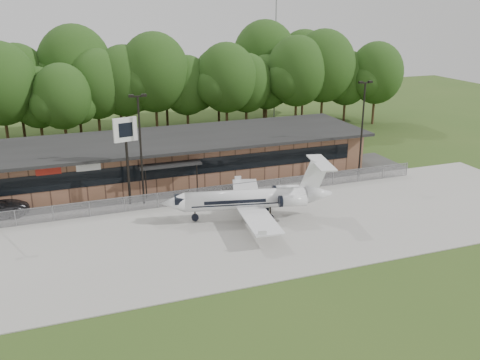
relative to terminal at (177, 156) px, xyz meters
name	(u,v)px	position (x,y,z in m)	size (l,w,h in m)	color
ground	(262,277)	(0.00, -23.94, -2.18)	(160.00, 160.00, 0.00)	#324E1C
apron	(225,232)	(0.00, -15.94, -2.14)	(64.00, 18.00, 0.08)	#9E9B93
parking_lot	(188,188)	(0.00, -4.44, -2.15)	(50.00, 9.00, 0.06)	#383835
terminal	(177,156)	(0.00, 0.00, 0.00)	(41.00, 11.65, 4.30)	brown
fence	(200,195)	(0.00, -8.94, -1.40)	(46.00, 0.04, 1.52)	gray
treeline	(143,82)	(0.00, 18.06, 5.32)	(72.00, 12.00, 15.00)	#143711
radio_mast	(276,37)	(22.00, 24.06, 10.32)	(0.20, 0.20, 25.00)	gray
light_pole_mid	(140,142)	(-5.00, -7.44, 3.80)	(1.55, 0.30, 10.23)	black
light_pole_right	(362,122)	(18.00, -7.44, 3.80)	(1.55, 0.30, 10.23)	black
business_jet	(252,200)	(3.13, -14.16, -0.38)	(14.87, 13.37, 5.03)	silver
pole_sign	(126,139)	(-6.21, -7.14, 4.10)	(2.16, 0.66, 8.21)	black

